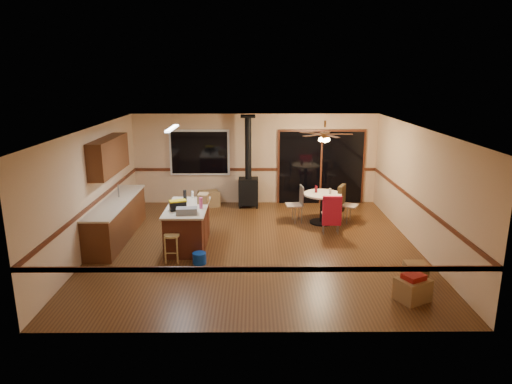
{
  "coord_description": "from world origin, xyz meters",
  "views": [
    {
      "loc": [
        -0.06,
        -9.49,
        3.7
      ],
      "look_at": [
        0.0,
        0.3,
        1.15
      ],
      "focal_mm": 32.0,
      "sensor_mm": 36.0,
      "label": 1
    }
  ],
  "objects_px": {
    "blue_bucket": "(199,258)",
    "toolbox_grey": "(187,211)",
    "chair_right": "(342,199)",
    "box_under_window": "(209,199)",
    "wood_stove": "(248,182)",
    "kitchen_island": "(188,226)",
    "toolbox_black": "(178,206)",
    "box_corner_a": "(413,290)",
    "box_corner_b": "(415,271)",
    "dining_table": "(322,203)",
    "chair_near": "(332,211)",
    "chair_left": "(298,200)",
    "bar_stool": "(172,248)"
  },
  "relations": [
    {
      "from": "chair_near",
      "to": "kitchen_island",
      "type": "bearing_deg",
      "value": -168.14
    },
    {
      "from": "box_corner_b",
      "to": "wood_stove",
      "type": "bearing_deg",
      "value": 123.28
    },
    {
      "from": "box_under_window",
      "to": "box_corner_b",
      "type": "height_order",
      "value": "box_under_window"
    },
    {
      "from": "toolbox_black",
      "to": "box_under_window",
      "type": "height_order",
      "value": "toolbox_black"
    },
    {
      "from": "kitchen_island",
      "to": "chair_left",
      "type": "height_order",
      "value": "chair_left"
    },
    {
      "from": "wood_stove",
      "to": "bar_stool",
      "type": "distance_m",
      "value": 4.21
    },
    {
      "from": "dining_table",
      "to": "chair_right",
      "type": "distance_m",
      "value": 0.55
    },
    {
      "from": "blue_bucket",
      "to": "kitchen_island",
      "type": "bearing_deg",
      "value": 109.95
    },
    {
      "from": "chair_right",
      "to": "box_corner_b",
      "type": "bearing_deg",
      "value": -78.12
    },
    {
      "from": "chair_right",
      "to": "blue_bucket",
      "type": "bearing_deg",
      "value": -141.34
    },
    {
      "from": "chair_right",
      "to": "box_under_window",
      "type": "relative_size",
      "value": 1.27
    },
    {
      "from": "blue_bucket",
      "to": "box_corner_a",
      "type": "height_order",
      "value": "box_corner_a"
    },
    {
      "from": "bar_stool",
      "to": "box_corner_a",
      "type": "distance_m",
      "value": 4.62
    },
    {
      "from": "wood_stove",
      "to": "toolbox_black",
      "type": "height_order",
      "value": "wood_stove"
    },
    {
      "from": "toolbox_grey",
      "to": "blue_bucket",
      "type": "bearing_deg",
      "value": -58.08
    },
    {
      "from": "kitchen_island",
      "to": "box_corner_b",
      "type": "relative_size",
      "value": 4.24
    },
    {
      "from": "chair_near",
      "to": "bar_stool",
      "type": "bearing_deg",
      "value": -156.01
    },
    {
      "from": "chair_left",
      "to": "chair_near",
      "type": "height_order",
      "value": "same"
    },
    {
      "from": "bar_stool",
      "to": "box_corner_a",
      "type": "height_order",
      "value": "bar_stool"
    },
    {
      "from": "toolbox_black",
      "to": "box_corner_a",
      "type": "bearing_deg",
      "value": -28.11
    },
    {
      "from": "toolbox_grey",
      "to": "box_corner_a",
      "type": "xyz_separation_m",
      "value": [
        4.04,
        -2.0,
        -0.78
      ]
    },
    {
      "from": "kitchen_island",
      "to": "box_corner_a",
      "type": "relative_size",
      "value": 3.34
    },
    {
      "from": "bar_stool",
      "to": "chair_near",
      "type": "bearing_deg",
      "value": 23.99
    },
    {
      "from": "blue_bucket",
      "to": "toolbox_grey",
      "type": "bearing_deg",
      "value": 121.92
    },
    {
      "from": "blue_bucket",
      "to": "chair_left",
      "type": "relative_size",
      "value": 0.54
    },
    {
      "from": "toolbox_black",
      "to": "blue_bucket",
      "type": "relative_size",
      "value": 1.22
    },
    {
      "from": "kitchen_island",
      "to": "blue_bucket",
      "type": "xyz_separation_m",
      "value": [
        0.36,
        -0.98,
        -0.34
      ]
    },
    {
      "from": "chair_left",
      "to": "box_corner_a",
      "type": "height_order",
      "value": "chair_left"
    },
    {
      "from": "box_under_window",
      "to": "box_corner_b",
      "type": "distance_m",
      "value": 6.44
    },
    {
      "from": "toolbox_grey",
      "to": "toolbox_black",
      "type": "relative_size",
      "value": 1.26
    },
    {
      "from": "dining_table",
      "to": "box_corner_b",
      "type": "distance_m",
      "value": 3.55
    },
    {
      "from": "wood_stove",
      "to": "chair_right",
      "type": "height_order",
      "value": "wood_stove"
    },
    {
      "from": "kitchen_island",
      "to": "dining_table",
      "type": "distance_m",
      "value": 3.55
    },
    {
      "from": "blue_bucket",
      "to": "box_corner_b",
      "type": "height_order",
      "value": "box_corner_b"
    },
    {
      "from": "kitchen_island",
      "to": "toolbox_black",
      "type": "xyz_separation_m",
      "value": [
        -0.15,
        -0.25,
        0.54
      ]
    },
    {
      "from": "box_corner_a",
      "to": "dining_table",
      "type": "bearing_deg",
      "value": 102.81
    },
    {
      "from": "wood_stove",
      "to": "toolbox_grey",
      "type": "distance_m",
      "value": 3.79
    },
    {
      "from": "box_under_window",
      "to": "toolbox_grey",
      "type": "bearing_deg",
      "value": -91.55
    },
    {
      "from": "toolbox_grey",
      "to": "blue_bucket",
      "type": "relative_size",
      "value": 1.54
    },
    {
      "from": "toolbox_black",
      "to": "chair_right",
      "type": "height_order",
      "value": "toolbox_black"
    },
    {
      "from": "kitchen_island",
      "to": "bar_stool",
      "type": "bearing_deg",
      "value": -103.19
    },
    {
      "from": "dining_table",
      "to": "box_under_window",
      "type": "bearing_deg",
      "value": 153.07
    },
    {
      "from": "bar_stool",
      "to": "chair_near",
      "type": "distance_m",
      "value": 3.82
    },
    {
      "from": "toolbox_black",
      "to": "chair_right",
      "type": "xyz_separation_m",
      "value": [
        3.87,
        1.95,
        -0.4
      ]
    },
    {
      "from": "kitchen_island",
      "to": "dining_table",
      "type": "xyz_separation_m",
      "value": [
        3.18,
        1.57,
        0.08
      ]
    },
    {
      "from": "dining_table",
      "to": "chair_left",
      "type": "xyz_separation_m",
      "value": [
        -0.6,
        0.11,
        0.06
      ]
    },
    {
      "from": "blue_bucket",
      "to": "box_corner_b",
      "type": "bearing_deg",
      "value": -10.31
    },
    {
      "from": "chair_near",
      "to": "blue_bucket",
      "type": "bearing_deg",
      "value": -150.17
    },
    {
      "from": "box_corner_a",
      "to": "box_corner_b",
      "type": "xyz_separation_m",
      "value": [
        0.33,
        0.8,
        -0.03
      ]
    },
    {
      "from": "toolbox_grey",
      "to": "kitchen_island",
      "type": "bearing_deg",
      "value": 97.74
    }
  ]
}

